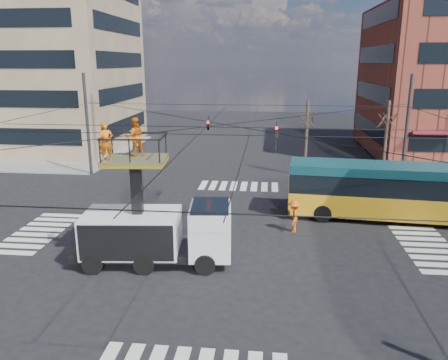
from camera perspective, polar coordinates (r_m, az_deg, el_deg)
ground at (r=22.52m, az=0.11°, el=-7.80°), size 120.00×120.00×0.00m
sidewalk_nw at (r=48.40m, az=-22.73°, el=3.60°), size 18.00×18.00×0.12m
crosswalks at (r=22.51m, az=0.11°, el=-7.77°), size 22.40×22.40×0.02m
overhead_network at (r=21.61m, az=0.03°, el=3.16°), size 24.24×24.24×8.00m
tree_a at (r=34.50m, az=10.82°, el=7.98°), size 2.00×2.00×6.00m
tree_b at (r=35.51m, az=20.59°, el=7.49°), size 2.00×2.00×6.00m
utility_truck at (r=19.59m, az=-8.82°, el=-4.97°), size 7.18×3.17×6.51m
city_bus at (r=26.70m, az=22.52°, el=-1.35°), size 13.11×3.70×3.20m
traffic_cone at (r=21.68m, az=-15.06°, el=-8.21°), size 0.36×0.36×0.75m
worker_ground at (r=21.57m, az=-12.73°, el=-6.78°), size 0.69×1.09×1.72m
flagger at (r=23.50m, az=9.09°, el=-4.71°), size 0.71×1.16×1.74m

